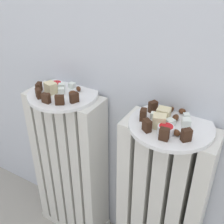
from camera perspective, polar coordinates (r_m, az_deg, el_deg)
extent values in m
cube|color=silver|center=(1.43, -7.40, -20.67)|extent=(0.30, 0.13, 0.03)
cube|color=silver|center=(1.26, -13.10, -8.44)|extent=(0.04, 0.13, 0.64)
cube|color=silver|center=(1.23, -11.33, -9.26)|extent=(0.04, 0.13, 0.64)
cube|color=silver|center=(1.20, -9.46, -10.10)|extent=(0.04, 0.13, 0.64)
cube|color=silver|center=(1.18, -7.50, -10.96)|extent=(0.04, 0.13, 0.64)
cube|color=silver|center=(1.15, -5.45, -11.85)|extent=(0.04, 0.13, 0.64)
cube|color=silver|center=(1.13, -3.30, -12.76)|extent=(0.04, 0.13, 0.64)
cube|color=silver|center=(1.08, 3.75, -15.57)|extent=(0.05, 0.13, 0.64)
cube|color=silver|center=(1.06, 6.79, -16.70)|extent=(0.05, 0.13, 0.64)
cube|color=silver|center=(1.05, 9.95, -17.81)|extent=(0.05, 0.13, 0.64)
cube|color=silver|center=(1.04, 13.23, -18.89)|extent=(0.05, 0.13, 0.64)
cube|color=silver|center=(1.03, 16.59, -19.93)|extent=(0.05, 0.13, 0.64)
cylinder|color=white|center=(1.00, -9.92, 3.64)|extent=(0.25, 0.25, 0.01)
cylinder|color=white|center=(0.83, 11.96, -2.74)|extent=(0.25, 0.25, 0.01)
cube|color=#382114|center=(1.02, -14.68, 4.91)|extent=(0.03, 0.03, 0.03)
cube|color=#382114|center=(0.98, -14.79, 3.70)|extent=(0.03, 0.03, 0.03)
cube|color=#382114|center=(0.94, -13.33, 2.75)|extent=(0.03, 0.02, 0.03)
cube|color=#382114|center=(0.92, -10.66, 2.42)|extent=(0.03, 0.03, 0.03)
cube|color=#382114|center=(0.93, -7.73, 2.89)|extent=(0.03, 0.03, 0.03)
cube|color=beige|center=(1.00, -12.40, 4.86)|extent=(0.05, 0.04, 0.04)
cube|color=white|center=(1.03, -8.19, 5.38)|extent=(0.02, 0.02, 0.02)
cube|color=white|center=(1.02, -10.23, 5.12)|extent=(0.03, 0.03, 0.02)
cube|color=white|center=(0.99, -10.28, 4.30)|extent=(0.03, 0.03, 0.02)
ellipsoid|color=#4C2814|center=(0.97, -12.97, 3.33)|extent=(0.03, 0.03, 0.02)
ellipsoid|color=#4C2814|center=(0.95, -10.53, 2.71)|extent=(0.03, 0.03, 0.02)
ellipsoid|color=#4C2814|center=(1.00, -6.87, 4.73)|extent=(0.03, 0.02, 0.02)
ellipsoid|color=#4C2814|center=(0.98, -8.10, 3.89)|extent=(0.03, 0.03, 0.02)
cylinder|color=white|center=(1.04, -11.33, 5.42)|extent=(0.05, 0.05, 0.02)
cylinder|color=red|center=(1.04, -11.36, 5.69)|extent=(0.04, 0.04, 0.01)
cube|color=#382114|center=(0.87, 8.35, 1.08)|extent=(0.03, 0.03, 0.04)
cube|color=#382114|center=(0.83, 6.41, -0.53)|extent=(0.02, 0.03, 0.04)
cube|color=#382114|center=(0.78, 7.15, -2.76)|extent=(0.03, 0.03, 0.04)
cube|color=#382114|center=(0.75, 10.60, -4.47)|extent=(0.03, 0.02, 0.04)
cube|color=#382114|center=(0.76, 14.95, -4.57)|extent=(0.03, 0.03, 0.04)
cube|color=beige|center=(0.83, 10.45, -0.48)|extent=(0.04, 0.04, 0.04)
cube|color=beige|center=(0.80, 9.62, -1.86)|extent=(0.05, 0.04, 0.04)
cube|color=white|center=(0.86, 14.93, -0.90)|extent=(0.02, 0.02, 0.02)
cube|color=white|center=(0.81, 11.76, -2.20)|extent=(0.03, 0.03, 0.02)
cube|color=white|center=(0.84, 8.52, -0.69)|extent=(0.02, 0.02, 0.02)
cube|color=white|center=(0.82, 14.91, -2.12)|extent=(0.03, 0.03, 0.02)
ellipsoid|color=#4C2814|center=(0.89, 11.99, 0.51)|extent=(0.02, 0.03, 0.02)
ellipsoid|color=#4C2814|center=(0.78, 13.05, -4.15)|extent=(0.03, 0.03, 0.02)
ellipsoid|color=#4C2814|center=(0.89, 14.19, 0.21)|extent=(0.03, 0.03, 0.02)
ellipsoid|color=#4C2814|center=(0.85, 12.86, -1.13)|extent=(0.02, 0.03, 0.02)
cylinder|color=white|center=(0.78, 10.93, -3.59)|extent=(0.05, 0.05, 0.02)
cylinder|color=red|center=(0.78, 10.97, -3.22)|extent=(0.04, 0.04, 0.01)
cube|color=#B7B7BC|center=(0.84, 10.38, -1.63)|extent=(0.03, 0.07, 0.00)
cube|color=#B7B7BC|center=(0.89, 10.53, 0.26)|extent=(0.03, 0.03, 0.00)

